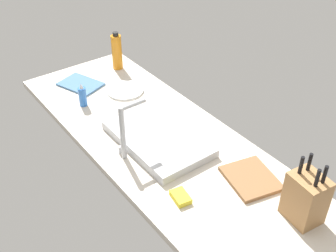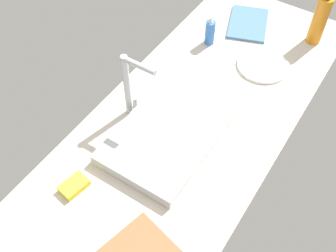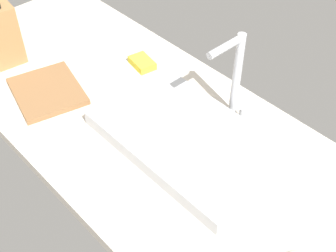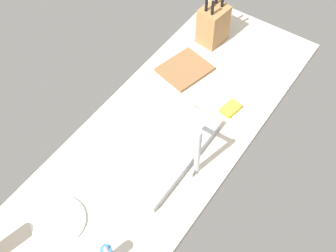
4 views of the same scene
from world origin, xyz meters
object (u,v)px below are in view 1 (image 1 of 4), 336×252
(dinner_plate, at_px, (125,90))
(dish_sponge, at_px, (181,197))
(sink_basin, at_px, (158,139))
(knife_block, at_px, (306,198))
(cutting_board, at_px, (251,178))
(soap_bottle, at_px, (83,96))
(faucet, at_px, (125,128))
(dish_towel, at_px, (81,84))
(water_bottle, at_px, (117,52))

(dinner_plate, bearing_deg, dish_sponge, 162.59)
(sink_basin, height_order, dish_sponge, sink_basin)
(knife_block, distance_m, dinner_plate, 1.21)
(sink_basin, distance_m, knife_block, 0.74)
(cutting_board, height_order, soap_bottle, soap_bottle)
(faucet, height_order, dinner_plate, faucet)
(sink_basin, relative_size, faucet, 1.89)
(knife_block, xyz_separation_m, cutting_board, (0.26, 0.01, -0.09))
(soap_bottle, bearing_deg, knife_block, -165.87)
(faucet, xyz_separation_m, knife_block, (-0.71, -0.34, -0.06))
(knife_block, distance_m, soap_bottle, 1.25)
(sink_basin, distance_m, cutting_board, 0.48)
(knife_block, xyz_separation_m, dish_sponge, (0.35, 0.32, -0.09))
(cutting_board, bearing_deg, dish_towel, 10.50)
(soap_bottle, bearing_deg, dish_towel, -22.85)
(sink_basin, xyz_separation_m, faucet, (0.00, 0.17, 0.14))
(sink_basin, relative_size, dish_sponge, 5.72)
(water_bottle, bearing_deg, cutting_board, 176.67)
(soap_bottle, height_order, dish_sponge, soap_bottle)
(sink_basin, distance_m, water_bottle, 0.80)
(water_bottle, distance_m, dish_sponge, 1.18)
(sink_basin, xyz_separation_m, soap_bottle, (0.50, 0.13, 0.04))
(cutting_board, relative_size, dish_towel, 0.96)
(faucet, relative_size, knife_block, 0.98)
(soap_bottle, distance_m, dinner_plate, 0.26)
(water_bottle, xyz_separation_m, dinner_plate, (-0.26, 0.11, -0.10))
(faucet, bearing_deg, dinner_plate, -31.14)
(faucet, xyz_separation_m, water_bottle, (0.76, -0.41, -0.05))
(cutting_board, xyz_separation_m, dish_sponge, (0.09, 0.31, 0.00))
(water_bottle, height_order, dish_towel, water_bottle)
(soap_bottle, xyz_separation_m, dish_towel, (0.20, -0.09, -0.05))
(cutting_board, distance_m, dish_sponge, 0.32)
(faucet, distance_m, dish_sponge, 0.39)
(knife_block, bearing_deg, faucet, 32.81)
(dinner_plate, height_order, dish_towel, same)
(dish_sponge, bearing_deg, dish_towel, -5.13)
(dish_sponge, bearing_deg, knife_block, -138.06)
(sink_basin, height_order, dinner_plate, sink_basin)
(soap_bottle, height_order, dinner_plate, soap_bottle)
(cutting_board, height_order, dinner_plate, cutting_board)
(faucet, distance_m, water_bottle, 0.86)
(dinner_plate, bearing_deg, faucet, 148.86)
(water_bottle, xyz_separation_m, dish_towel, (-0.05, 0.28, -0.10))
(faucet, distance_m, cutting_board, 0.58)
(faucet, bearing_deg, water_bottle, -28.44)
(cutting_board, distance_m, soap_bottle, 1.00)
(sink_basin, bearing_deg, knife_block, -166.40)
(dinner_plate, bearing_deg, knife_block, -177.71)
(dinner_plate, relative_size, dish_towel, 0.89)
(sink_basin, xyz_separation_m, dinner_plate, (0.49, -0.12, -0.02))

